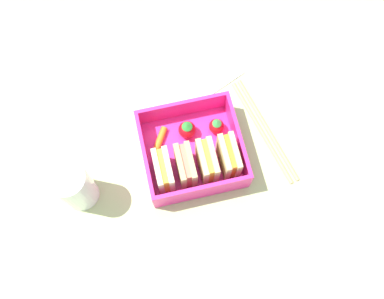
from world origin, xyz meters
TOP-DOWN VIEW (x-y plane):
  - ground_plane at (0.00, 0.00)cm, footprint 120.00×120.00cm
  - bento_tray at (0.00, 0.00)cm, footprint 15.57×14.79cm
  - bento_rim at (0.00, 0.00)cm, footprint 15.57×14.79cm
  - sandwich_left at (-5.16, 2.92)cm, footprint 2.48×5.84cm
  - sandwich_center_left at (-1.72, 2.92)cm, footprint 2.48×5.84cm
  - sandwich_center at (1.72, 2.92)cm, footprint 2.48×5.84cm
  - sandwich_center_right at (5.16, 2.92)cm, footprint 2.48×5.84cm
  - strawberry_left at (-4.83, -3.09)cm, footprint 2.50×2.50cm
  - strawberry_far_left at (0.26, -3.49)cm, footprint 2.87×2.87cm
  - carrot_stick_far_left at (4.77, -2.99)cm, footprint 3.46×4.72cm
  - chopstick_pair at (-12.94, -1.52)cm, footprint 6.40×20.01cm
  - drinking_glass at (18.63, 2.53)cm, footprint 5.42×5.42cm
  - folded_napkin at (-3.22, -14.70)cm, footprint 18.54×16.11cm

SIDE VIEW (x-z plane):
  - ground_plane at x=0.00cm, z-range -2.00..0.00cm
  - folded_napkin at x=-3.22cm, z-range 0.00..0.40cm
  - chopstick_pair at x=-12.94cm, z-range 0.00..0.70cm
  - bento_tray at x=0.00cm, z-range 0.00..1.20cm
  - carrot_stick_far_left at x=4.77cm, z-range 1.20..2.29cm
  - strawberry_left at x=-4.83cm, z-range 1.02..4.13cm
  - strawberry_far_left at x=0.26cm, z-range 1.02..4.49cm
  - bento_rim at x=0.00cm, z-range 1.20..5.64cm
  - sandwich_left at x=-5.16cm, z-range 1.20..7.20cm
  - sandwich_center_left at x=-1.72cm, z-range 1.20..7.20cm
  - sandwich_center at x=1.72cm, z-range 1.20..7.20cm
  - sandwich_center_right at x=5.16cm, z-range 1.20..7.20cm
  - drinking_glass at x=18.63cm, z-range 0.00..9.72cm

